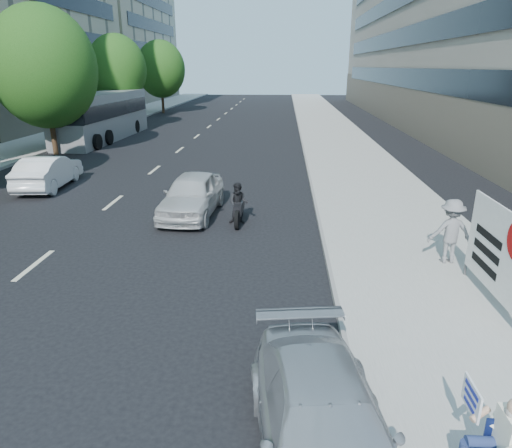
# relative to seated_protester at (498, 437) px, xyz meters

# --- Properties ---
(ground) EXTENTS (160.00, 160.00, 0.00)m
(ground) POSITION_rel_seated_protester_xyz_m (-2.86, 4.40, -0.87)
(ground) COLOR black
(ground) RESTS_ON ground
(near_sidewalk) EXTENTS (5.00, 120.00, 0.15)m
(near_sidewalk) POSITION_rel_seated_protester_xyz_m (1.14, 24.40, -0.80)
(near_sidewalk) COLOR #9B9991
(near_sidewalk) RESTS_ON ground
(far_sidewalk) EXTENTS (4.50, 120.00, 0.15)m
(far_sidewalk) POSITION_rel_seated_protester_xyz_m (-19.61, 24.40, -0.80)
(far_sidewalk) COLOR #9B9991
(far_sidewalk) RESTS_ON ground
(far_bldg_north) EXTENTS (22.00, 28.00, 28.00)m
(far_bldg_north) POSITION_rel_seated_protester_xyz_m (-32.86, 66.40, 13.13)
(far_bldg_north) COLOR #C0B390
(far_bldg_north) RESTS_ON ground
(near_building) EXTENTS (14.00, 70.00, 20.00)m
(near_building) POSITION_rel_seated_protester_xyz_m (14.14, 36.40, 9.13)
(near_building) COLOR gray
(near_building) RESTS_ON ground
(tree_far_c) EXTENTS (6.00, 6.00, 8.47)m
(tree_far_c) POSITION_rel_seated_protester_xyz_m (-16.56, 22.40, 4.15)
(tree_far_c) COLOR #382616
(tree_far_c) RESTS_ON ground
(tree_far_d) EXTENTS (4.80, 4.80, 7.65)m
(tree_far_d) POSITION_rel_seated_protester_xyz_m (-16.56, 34.40, 4.01)
(tree_far_d) COLOR #382616
(tree_far_d) RESTS_ON ground
(tree_far_e) EXTENTS (5.40, 5.40, 7.89)m
(tree_far_e) POSITION_rel_seated_protester_xyz_m (-16.56, 48.40, 3.91)
(tree_far_e) COLOR #382616
(tree_far_e) RESTS_ON ground
(seated_protester) EXTENTS (0.83, 1.11, 1.31)m
(seated_protester) POSITION_rel_seated_protester_xyz_m (0.00, 0.00, 0.00)
(seated_protester) COLOR navy
(seated_protester) RESTS_ON near_sidewalk
(jogger) EXTENTS (1.17, 0.74, 1.73)m
(jogger) POSITION_rel_seated_protester_xyz_m (1.75, 6.99, 0.14)
(jogger) COLOR slate
(jogger) RESTS_ON near_sidewalk
(protest_banner) EXTENTS (0.08, 3.06, 2.20)m
(protest_banner) POSITION_rel_seated_protester_xyz_m (1.92, 4.67, 0.53)
(protest_banner) COLOR #4C4C4C
(protest_banner) RESTS_ON near_sidewalk
(parked_sedan) EXTENTS (2.34, 4.54, 1.26)m
(parked_sedan) POSITION_rel_seated_protester_xyz_m (-2.06, 0.26, -0.24)
(parked_sedan) COLOR #AEB1B6
(parked_sedan) RESTS_ON ground
(white_sedan_near) EXTENTS (2.00, 4.46, 1.49)m
(white_sedan_near) POSITION_rel_seated_protester_xyz_m (-5.92, 11.11, -0.13)
(white_sedan_near) COLOR silver
(white_sedan_near) RESTS_ON ground
(white_sedan_mid) EXTENTS (1.83, 4.44, 1.43)m
(white_sedan_mid) POSITION_rel_seated_protester_xyz_m (-13.00, 14.57, -0.16)
(white_sedan_mid) COLOR white
(white_sedan_mid) RESTS_ON ground
(motorcycle) EXTENTS (0.71, 2.04, 1.42)m
(motorcycle) POSITION_rel_seated_protester_xyz_m (-4.15, 10.25, -0.24)
(motorcycle) COLOR black
(motorcycle) RESTS_ON ground
(bus) EXTENTS (2.95, 12.12, 3.30)m
(bus) POSITION_rel_seated_protester_xyz_m (-15.86, 28.65, 0.76)
(bus) COLOR gray
(bus) RESTS_ON ground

